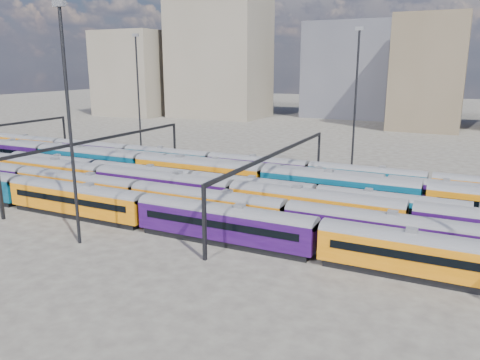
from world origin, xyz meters
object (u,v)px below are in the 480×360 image
at_px(rake_1, 286,214).
at_px(mast_2, 69,118).
at_px(rake_0, 77,196).
at_px(rake_2, 163,184).

relative_size(rake_1, mast_2, 4.96).
bearing_deg(rake_0, rake_2, 56.88).
height_order(rake_0, rake_2, rake_2).
xyz_separation_m(rake_0, rake_1, (27.13, 5.00, -0.05)).
bearing_deg(rake_0, rake_1, 10.44).
distance_m(rake_0, rake_1, 27.59).
height_order(rake_1, rake_2, rake_2).
xyz_separation_m(rake_0, mast_2, (7.05, -7.00, 11.18)).
distance_m(rake_0, rake_2, 11.94).
bearing_deg(mast_2, rake_2, 91.76).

